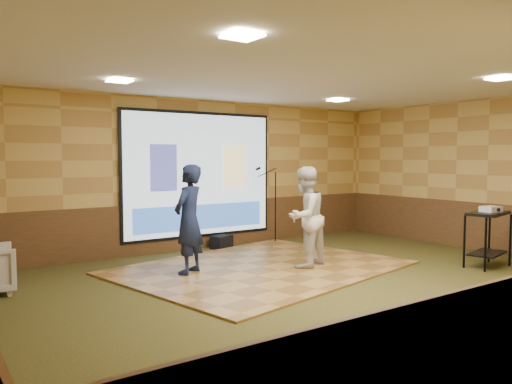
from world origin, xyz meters
TOP-DOWN VIEW (x-y plane):
  - ground at (0.00, 0.00)m, footprint 9.00×9.00m
  - room_shell at (0.00, 0.00)m, footprint 9.04×7.04m
  - wainscot_back at (0.00, 3.48)m, footprint 9.00×0.04m
  - wainscot_right at (4.48, 0.00)m, footprint 0.04×7.00m
  - projector_screen at (0.00, 3.44)m, footprint 3.32×0.06m
  - downlight_nw at (-2.20, 1.80)m, footprint 0.32×0.32m
  - downlight_ne at (2.20, 1.80)m, footprint 0.32×0.32m
  - downlight_sw at (-2.20, -1.50)m, footprint 0.32×0.32m
  - downlight_se at (2.20, -1.50)m, footprint 0.32×0.32m
  - dance_floor at (-0.02, 1.25)m, footprint 5.07×4.24m
  - player_left at (-1.23, 1.52)m, footprint 0.75×0.69m
  - player_right at (0.58, 0.86)m, footprint 0.96×0.84m
  - av_table at (3.18, -0.81)m, footprint 0.89×0.47m
  - projector at (3.19, -0.85)m, footprint 0.32×0.28m
  - mic_stand at (1.62, 3.14)m, footprint 0.65×0.27m
  - duffel_bag at (0.37, 3.23)m, footprint 0.49×0.41m

SIDE VIEW (x-z plane):
  - ground at x=0.00m, z-range 0.00..0.00m
  - dance_floor at x=-0.02m, z-range 0.00..0.03m
  - duffel_bag at x=0.37m, z-range 0.00..0.26m
  - wainscot_back at x=0.00m, z-range 0.00..0.95m
  - wainscot_right at x=4.48m, z-range 0.00..0.95m
  - mic_stand at x=1.62m, z-range -0.33..1.32m
  - av_table at x=3.18m, z-range 0.18..1.12m
  - player_right at x=0.58m, z-range 0.03..1.70m
  - player_left at x=-1.23m, z-range 0.03..1.74m
  - projector at x=3.19m, z-range 0.94..1.03m
  - projector_screen at x=0.00m, z-range 0.21..2.73m
  - room_shell at x=0.00m, z-range 0.58..3.60m
  - downlight_nw at x=-2.20m, z-range 2.96..2.98m
  - downlight_ne at x=2.20m, z-range 2.96..2.98m
  - downlight_sw at x=-2.20m, z-range 2.96..2.98m
  - downlight_se at x=2.20m, z-range 2.96..2.98m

